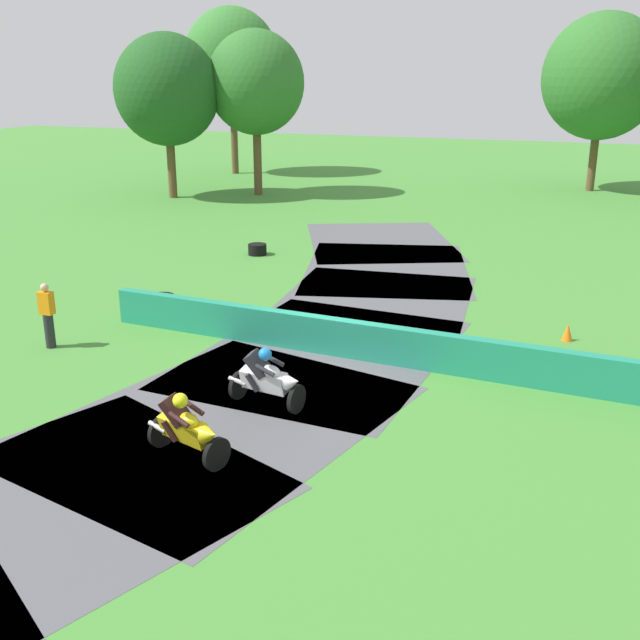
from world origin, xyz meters
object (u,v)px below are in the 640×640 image
at_px(tire_stack_mid_b, 257,249).
at_px(traffic_cone, 568,332).
at_px(tire_stack_mid_a, 163,309).
at_px(motorcycle_chase_white, 267,378).
at_px(track_marshal, 48,316).
at_px(motorcycle_lead_yellow, 186,427).

relative_size(tire_stack_mid_b, traffic_cone, 1.54).
bearing_deg(tire_stack_mid_b, tire_stack_mid_a, -82.74).
xyz_separation_m(motorcycle_chase_white, traffic_cone, (5.41, 6.32, -0.42)).
bearing_deg(track_marshal, motorcycle_lead_yellow, -32.10).
bearing_deg(motorcycle_lead_yellow, tire_stack_mid_b, 110.75).
bearing_deg(tire_stack_mid_b, motorcycle_chase_white, -63.88).
xyz_separation_m(motorcycle_chase_white, track_marshal, (-6.45, 1.32, 0.17)).
distance_m(motorcycle_lead_yellow, motorcycle_chase_white, 2.51).
bearing_deg(track_marshal, tire_stack_mid_a, 58.01).
bearing_deg(traffic_cone, motorcycle_lead_yellow, -123.41).
relative_size(motorcycle_lead_yellow, traffic_cone, 3.84).
bearing_deg(traffic_cone, motorcycle_chase_white, -130.55).
distance_m(motorcycle_chase_white, track_marshal, 6.59).
distance_m(track_marshal, traffic_cone, 12.88).
height_order(tire_stack_mid_a, tire_stack_mid_b, tire_stack_mid_a).
xyz_separation_m(tire_stack_mid_a, traffic_cone, (10.25, 2.43, -0.18)).
xyz_separation_m(tire_stack_mid_a, tire_stack_mid_b, (-1.03, 8.12, -0.20)).
bearing_deg(traffic_cone, track_marshal, -157.13).
xyz_separation_m(track_marshal, traffic_cone, (11.86, 5.00, -0.60)).
height_order(motorcycle_lead_yellow, motorcycle_chase_white, motorcycle_chase_white).
relative_size(motorcycle_lead_yellow, motorcycle_chase_white, 0.99).
xyz_separation_m(tire_stack_mid_b, traffic_cone, (11.29, -5.68, 0.02)).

